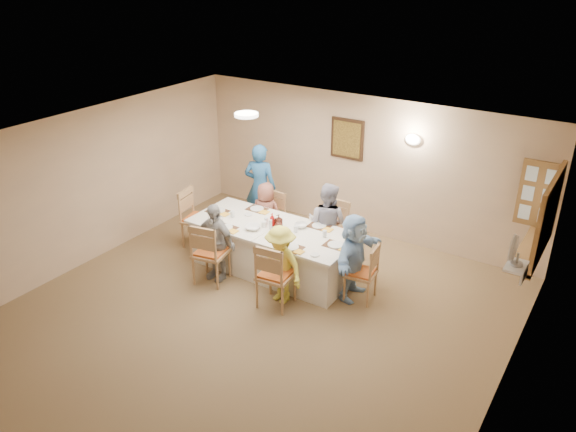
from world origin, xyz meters
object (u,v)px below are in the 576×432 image
Objects in this scene: desk_fan at (516,254)px; diner_right_end at (354,257)px; diner_back_left at (266,214)px; caregiver at (260,187)px; diner_front_right at (281,265)px; chair_front_right at (276,274)px; chair_left_end at (198,218)px; dining_table at (273,248)px; chair_right_end at (361,272)px; chair_back_left at (270,218)px; diner_back_right at (327,224)px; chair_front_left at (211,252)px; condiment_ketchup at (272,220)px; diner_front_left at (215,242)px; serving_hatch at (547,218)px; chair_back_right at (330,232)px.

diner_right_end is at bearing 169.85° from desk_fan.
diner_back_left is 0.69m from caregiver.
desk_fan is 0.25× the size of diner_front_right.
desk_fan reaches higher than chair_front_right.
desk_fan is at bearing 16.48° from diner_front_right.
chair_front_right is at bearing -78.95° from diner_front_right.
caregiver is at bearing -33.28° from chair_left_end.
chair_right_end is at bearing 0.00° from dining_table.
chair_right_end is 0.75× the size of diner_front_right.
diner_back_right is at bearing -1.33° from chair_back_left.
caregiver reaches higher than chair_front_right.
diner_front_right reaches higher than chair_left_end.
chair_front_left is 4.73× the size of condiment_ketchup.
chair_front_left is 1.21m from diner_front_right.
chair_left_end is at bearing -178.78° from condiment_ketchup.
chair_front_right is 1.21m from diner_front_left.
dining_table is 0.93m from diner_back_left.
caregiver is at bearing -88.62° from chair_front_left.
desk_fan reaches higher than diner_right_end.
diner_front_right reaches higher than chair_front_right.
chair_front_left is at bearing -88.44° from diner_front_left.
chair_right_end is 1.18m from diner_front_right.
serving_hatch is 4.44m from diner_back_left.
diner_front_right reaches higher than chair_back_right.
desk_fan is at bearing 153.92° from diner_back_left.
diner_back_right is (0.60, 0.68, 0.32)m from dining_table.
diner_front_left reaches higher than diner_front_right.
desk_fan is 3.18m from diner_front_right.
dining_table is at bearing -59.35° from chair_front_right.
dining_table is 2.60× the size of chair_front_left.
chair_front_left is 0.78× the size of diner_right_end.
serving_hatch is 1.67× the size of chair_right_end.
diner_front_right is (-0.00, -1.36, -0.10)m from diner_back_right.
chair_front_right is at bearing -53.13° from dining_table.
diner_front_right is at bearing 87.56° from diner_back_right.
caregiver is (-4.67, 1.54, -0.74)m from desk_fan.
desk_fan is at bearing 157.98° from diner_back_right.
diner_right_end is at bearing 0.00° from dining_table.
diner_back_left is (0.95, 0.68, 0.06)m from chair_left_end.
diner_front_right is at bearing -46.58° from chair_back_left.
diner_back_left is at bearing 118.32° from caregiver.
dining_table is at bearing 173.80° from desk_fan.
diner_back_right reaches higher than chair_front_right.
chair_back_right is 1.13× the size of chair_right_end.
serving_hatch is at bearing 171.85° from diner_back_left.
diner_back_left reaches higher than chair_left_end.
diner_right_end is 1.46m from condiment_ketchup.
chair_back_left is 1.05m from condiment_ketchup.
diner_front_left is at bearing -79.00° from chair_right_end.
chair_right_end is 2.87m from caregiver.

